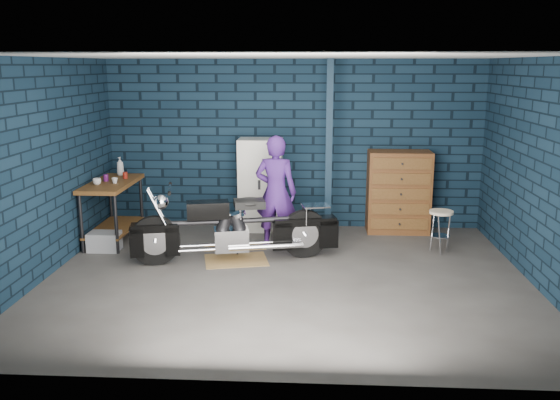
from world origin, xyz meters
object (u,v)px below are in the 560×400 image
Objects in this scene: workbench at (113,211)px; person at (276,192)px; motorcycle at (235,223)px; tool_chest at (398,192)px; shop_stool at (440,232)px; storage_bin at (104,241)px; locker at (261,185)px.

person is (2.47, -0.21, 0.37)m from workbench.
tool_chest is at bearing 21.00° from motorcycle.
workbench is at bearing 176.37° from shop_stool.
motorcycle is at bearing -169.48° from shop_stool.
workbench is 2.30× the size of shop_stool.
workbench is 1.08× the size of tool_chest.
workbench is 0.59× the size of motorcycle.
person is at bearing 177.71° from shop_stool.
motorcycle reaches higher than shop_stool.
person reaches higher than tool_chest.
tool_chest reaches higher than motorcycle.
storage_bin is (-1.94, 0.33, -0.39)m from motorcycle.
locker is at bearing 19.19° from workbench.
workbench is at bearing 4.34° from person.
tool_chest is (4.34, 0.75, 0.19)m from workbench.
workbench is 3.23× the size of storage_bin.
person is 2.56m from storage_bin.
motorcycle reaches higher than workbench.
storage_bin is 2.55m from locker.
motorcycle is at bearing 60.11° from person.
storage_bin is at bearing 157.70° from motorcycle.
motorcycle is 1.85× the size of tool_chest.
motorcycle is 2.90m from shop_stool.
locker is at bearing 180.00° from tool_chest.
shop_stool is at bearing 2.34° from storage_bin.
shop_stool is (4.78, 0.20, 0.17)m from storage_bin.
storage_bin is at bearing -163.86° from tool_chest.
motorcycle is (1.96, -0.83, 0.07)m from workbench.
person is at bearing 6.73° from storage_bin.
shop_stool is (0.46, -1.06, -0.34)m from tool_chest.
motorcycle is 5.50× the size of storage_bin.
workbench is 2.13m from motorcycle.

